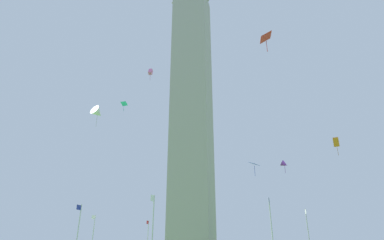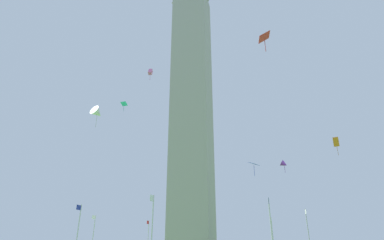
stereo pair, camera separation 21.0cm
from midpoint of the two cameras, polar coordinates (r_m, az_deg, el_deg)
The scene contains 16 objects.
obelisk_monument at distance 59.16m, azimuth -0.10°, elevation 5.19°, with size 6.79×6.79×61.75m.
flagpole_n at distance 35.23m, azimuth -7.59°, elevation -19.92°, with size 1.12×0.14×8.57m.
flagpole_ne at distance 38.05m, azimuth 14.54°, elevation -19.65°, with size 1.12×0.14×8.57m.
flagpole_e at distance 50.77m, azimuth 20.86°, elevation -19.63°, with size 1.12×0.14×8.57m.
flagpole_se at distance 63.01m, azimuth 14.76°, elevation -20.72°, with size 1.12×0.14×8.57m.
flagpole_s at distance 69.34m, azimuth 3.68°, elevation -21.52°, with size 1.12×0.14×8.57m.
flagpole_sw at distance 67.84m, azimuth -8.40°, elevation -21.31°, with size 1.12×0.14×8.57m.
flagpole_w at distance 58.92m, azimuth -18.20°, elevation -20.25°, with size 1.12×0.14×8.57m.
flagpole_nw at distance 45.60m, azimuth -20.77°, elevation -19.40°, with size 1.12×0.14×8.57m.
kite_pink_box at distance 54.60m, azimuth -7.87°, elevation 8.90°, with size 1.03×0.67×2.29m.
kite_blue_diamond at distance 39.80m, azimuth 11.38°, elevation -8.10°, with size 1.45×1.42×1.78m.
kite_purple_delta at distance 44.18m, azimuth 16.73°, elevation -7.91°, with size 0.91×1.16×1.81m.
kite_white_delta at distance 43.35m, azimuth -17.32°, elevation 1.30°, with size 2.15×1.95×3.01m.
kite_cyan_diamond at distance 52.26m, azimuth -12.67°, elevation 2.94°, with size 0.94×1.00×1.54m.
kite_red_diamond at distance 26.21m, azimuth 13.38°, elevation 14.69°, with size 1.10×1.00×1.65m.
kite_orange_box at distance 47.99m, azimuth 25.17°, elevation -3.73°, with size 1.28×0.90×2.71m.
Camera 1 is at (50.57, 12.55, 2.85)m, focal length 28.58 mm.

